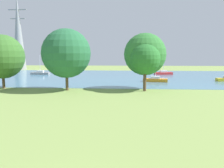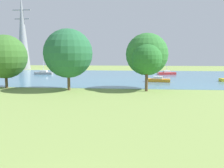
% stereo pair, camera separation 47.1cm
% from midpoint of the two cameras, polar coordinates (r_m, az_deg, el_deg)
% --- Properties ---
extents(ground_plane, '(160.00, 160.00, 0.00)m').
position_cam_midpoint_polar(ground_plane, '(29.45, 0.22, -3.48)').
color(ground_plane, '#7F994C').
extents(water_surface, '(140.00, 40.00, 0.02)m').
position_cam_midpoint_polar(water_surface, '(57.14, 2.61, 1.84)').
color(water_surface, teal).
rests_on(water_surface, ground).
extents(sailboat_red, '(5.00, 2.43, 5.87)m').
position_cam_midpoint_polar(sailboat_red, '(64.05, 13.44, 2.64)').
color(sailboat_red, red).
rests_on(sailboat_red, water_surface).
extents(sailboat_orange, '(4.98, 2.23, 7.10)m').
position_cam_midpoint_polar(sailboat_orange, '(47.17, 11.43, 1.07)').
color(sailboat_orange, orange).
rests_on(sailboat_orange, water_surface).
extents(sailboat_gray, '(4.83, 1.62, 5.24)m').
position_cam_midpoint_polar(sailboat_gray, '(65.30, -16.16, 2.64)').
color(sailboat_gray, gray).
rests_on(sailboat_gray, water_surface).
extents(tree_east_far, '(7.00, 7.00, 8.60)m').
position_cam_midpoint_polar(tree_east_far, '(41.27, -24.40, 6.10)').
color(tree_east_far, brown).
rests_on(tree_east_far, ground).
extents(tree_west_far, '(7.40, 7.40, 9.32)m').
position_cam_midpoint_polar(tree_west_far, '(36.03, -10.31, 7.37)').
color(tree_west_far, brown).
rests_on(tree_west_far, ground).
extents(tree_east_near, '(4.53, 4.53, 7.07)m').
position_cam_midpoint_polar(tree_east_near, '(34.85, 8.92, 6.04)').
color(tree_east_near, brown).
rests_on(tree_east_near, ground).
extents(tree_west_near, '(6.59, 6.59, 8.78)m').
position_cam_midpoint_polar(tree_west_near, '(37.03, 8.90, 7.18)').
color(tree_west_near, brown).
rests_on(tree_west_near, ground).
extents(electricity_pylon, '(6.40, 4.40, 25.72)m').
position_cam_midpoint_polar(electricity_pylon, '(89.34, -20.87, 11.65)').
color(electricity_pylon, gray).
rests_on(electricity_pylon, ground).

